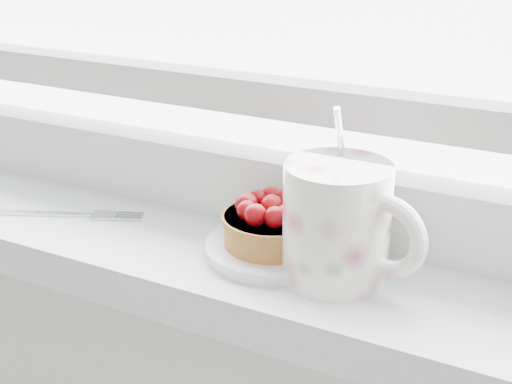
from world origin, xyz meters
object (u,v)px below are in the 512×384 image
Objects in this scene: saucer at (271,249)px; raspberry_tart at (272,222)px; fork at (63,214)px; floral_mug at (340,221)px.

raspberry_tart is at bearing 2.06° from saucer.
saucer is at bearing 5.20° from fork.
saucer is 1.34× the size of raspberry_tart.
floral_mug is (0.07, -0.01, 0.02)m from raspberry_tart.
fork is at bearing -174.80° from raspberry_tart.
raspberry_tart is at bearing 170.86° from floral_mug.
raspberry_tart is (0.00, 0.00, 0.03)m from saucer.
floral_mug is 0.94× the size of fork.
raspberry_tart is at bearing 5.20° from fork.
floral_mug reaches higher than raspberry_tart.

